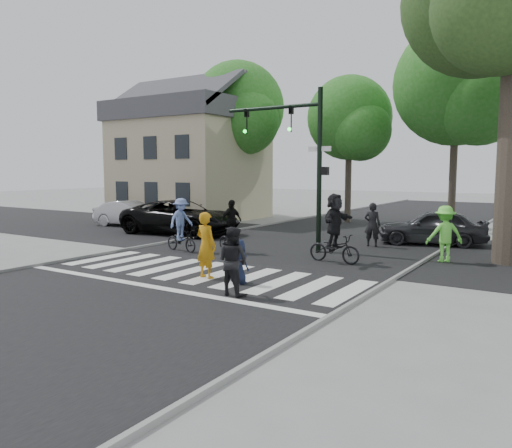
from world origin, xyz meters
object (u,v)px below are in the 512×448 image
(pedestrian_woman, at_px, (206,245))
(cyclist_mid, at_px, (231,231))
(pedestrian_child, at_px, (239,262))
(pedestrian_adult, at_px, (233,261))
(cyclist_left, at_px, (181,228))
(car_silver, at_px, (130,214))
(car_suv, at_px, (181,217))
(cyclist_right, at_px, (335,232))
(traffic_signal, at_px, (299,147))
(car_grey, at_px, (432,227))

(pedestrian_woman, bearing_deg, cyclist_mid, -55.84)
(pedestrian_child, relative_size, pedestrian_adult, 0.72)
(pedestrian_child, bearing_deg, cyclist_left, -23.12)
(pedestrian_adult, xyz_separation_m, car_silver, (-13.26, 9.17, -0.16))
(pedestrian_woman, bearing_deg, pedestrian_child, -177.31)
(pedestrian_woman, xyz_separation_m, pedestrian_adult, (1.74, -1.17, -0.10))
(car_suv, bearing_deg, pedestrian_adult, -137.14)
(cyclist_left, height_order, cyclist_right, cyclist_right)
(cyclist_mid, xyz_separation_m, car_silver, (-9.58, 4.06, -0.12))
(traffic_signal, height_order, cyclist_right, traffic_signal)
(car_grey, bearing_deg, car_suv, -89.72)
(traffic_signal, distance_m, car_suv, 7.69)
(pedestrian_child, bearing_deg, car_suv, -29.90)
(pedestrian_adult, bearing_deg, pedestrian_child, -58.79)
(pedestrian_child, bearing_deg, traffic_signal, -66.46)
(traffic_signal, bearing_deg, car_grey, 46.92)
(car_silver, xyz_separation_m, car_grey, (15.33, 2.00, 0.03))
(traffic_signal, height_order, cyclist_mid, traffic_signal)
(pedestrian_child, xyz_separation_m, car_grey, (2.61, 10.11, 0.12))
(pedestrian_child, height_order, car_suv, car_suv)
(cyclist_right, distance_m, car_silver, 14.14)
(cyclist_mid, height_order, car_suv, cyclist_mid)
(traffic_signal, bearing_deg, car_suv, 170.02)
(pedestrian_adult, bearing_deg, car_silver, -30.84)
(traffic_signal, xyz_separation_m, cyclist_right, (2.22, -1.66, -2.88))
(car_suv, bearing_deg, cyclist_right, -111.77)
(cyclist_right, xyz_separation_m, car_silver, (-13.60, 3.88, -0.33))
(traffic_signal, distance_m, car_grey, 6.60)
(pedestrian_adult, height_order, cyclist_left, cyclist_left)
(cyclist_right, bearing_deg, pedestrian_adult, -93.63)
(pedestrian_child, bearing_deg, car_grey, -93.69)
(traffic_signal, xyz_separation_m, car_grey, (3.95, 4.22, -3.18))
(pedestrian_child, height_order, car_grey, car_grey)
(car_suv, bearing_deg, car_silver, 73.00)
(cyclist_mid, bearing_deg, pedestrian_woman, -63.80)
(pedestrian_woman, relative_size, cyclist_mid, 0.96)
(cyclist_left, distance_m, car_suv, 5.10)
(traffic_signal, distance_m, pedestrian_woman, 6.50)
(cyclist_left, height_order, car_grey, cyclist_left)
(traffic_signal, height_order, pedestrian_child, traffic_signal)
(car_grey, bearing_deg, cyclist_left, -62.85)
(pedestrian_child, distance_m, cyclist_left, 5.90)
(pedestrian_adult, bearing_deg, pedestrian_woman, -29.98)
(pedestrian_woman, height_order, car_grey, pedestrian_woman)
(car_silver, bearing_deg, traffic_signal, -107.05)
(car_suv, bearing_deg, traffic_signal, -104.30)
(cyclist_right, relative_size, car_silver, 0.55)
(cyclist_left, relative_size, cyclist_mid, 1.02)
(pedestrian_child, relative_size, car_grey, 0.29)
(pedestrian_child, distance_m, car_suv, 10.91)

